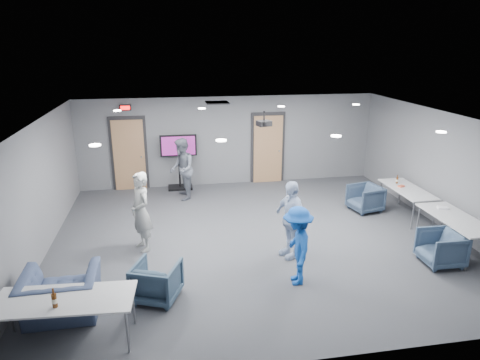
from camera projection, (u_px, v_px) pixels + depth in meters
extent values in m
plane|color=#313338|center=(256.00, 237.00, 9.72)|extent=(9.00, 9.00, 0.00)
plane|color=white|center=(257.00, 119.00, 8.88)|extent=(9.00, 9.00, 0.00)
cube|color=slate|center=(229.00, 141.00, 13.05)|extent=(9.00, 0.02, 2.70)
cube|color=slate|center=(321.00, 275.00, 5.55)|extent=(9.00, 0.02, 2.70)
cube|color=slate|center=(37.00, 193.00, 8.56)|extent=(0.02, 8.00, 2.70)
cube|color=slate|center=(444.00, 171.00, 10.04)|extent=(0.02, 8.00, 2.70)
cube|color=black|center=(129.00, 154.00, 12.61)|extent=(1.06, 0.06, 2.24)
cube|color=#9B734B|center=(129.00, 155.00, 12.58)|extent=(0.90, 0.05, 2.10)
cylinder|color=gray|center=(141.00, 157.00, 12.61)|extent=(0.04, 0.10, 0.04)
cube|color=black|center=(268.00, 148.00, 13.30)|extent=(1.06, 0.06, 2.24)
cube|color=#9B734B|center=(268.00, 149.00, 13.27)|extent=(0.90, 0.05, 2.10)
cylinder|color=gray|center=(279.00, 151.00, 13.30)|extent=(0.04, 0.10, 0.04)
cube|color=black|center=(125.00, 108.00, 12.16)|extent=(0.32, 0.06, 0.16)
cube|color=#FF0C0C|center=(125.00, 108.00, 12.13)|extent=(0.26, 0.02, 0.11)
cube|color=black|center=(217.00, 103.00, 11.43)|extent=(0.60, 0.60, 0.03)
cylinder|color=white|center=(95.00, 145.00, 6.71)|extent=(0.18, 0.18, 0.02)
cylinder|color=white|center=(117.00, 111.00, 10.08)|extent=(0.18, 0.18, 0.02)
cylinder|color=white|center=(221.00, 140.00, 7.04)|extent=(0.18, 0.18, 0.02)
cylinder|color=white|center=(202.00, 109.00, 10.41)|extent=(0.18, 0.18, 0.02)
cylinder|color=white|center=(336.00, 136.00, 7.37)|extent=(0.18, 0.18, 0.02)
cylinder|color=white|center=(281.00, 106.00, 10.74)|extent=(0.18, 0.18, 0.02)
cylinder|color=white|center=(441.00, 132.00, 7.69)|extent=(0.18, 0.18, 0.02)
cylinder|color=white|center=(356.00, 105.00, 11.07)|extent=(0.18, 0.18, 0.02)
imported|color=#9A9D9A|center=(141.00, 212.00, 8.92)|extent=(0.63, 0.74, 1.71)
imported|color=slate|center=(182.00, 169.00, 11.86)|extent=(0.68, 0.86, 1.73)
imported|color=#B0C2E2|center=(291.00, 219.00, 8.64)|extent=(0.69, 1.03, 1.63)
imported|color=#194AA2|center=(297.00, 246.00, 7.68)|extent=(0.68, 1.02, 1.48)
imported|color=#314055|center=(365.00, 198.00, 11.15)|extent=(0.89, 0.88, 0.69)
imported|color=#3C4F68|center=(441.00, 248.00, 8.45)|extent=(0.78, 0.76, 0.69)
imported|color=#35485C|center=(157.00, 281.00, 7.30)|extent=(0.96, 0.97, 0.68)
imported|color=#3B4766|center=(61.00, 295.00, 6.82)|extent=(1.18, 1.04, 0.76)
cube|color=silver|center=(407.00, 189.00, 10.70)|extent=(0.72, 1.73, 0.03)
cylinder|color=gray|center=(381.00, 193.00, 11.51)|extent=(0.04, 0.04, 0.70)
cylinder|color=gray|center=(413.00, 215.00, 10.03)|extent=(0.04, 0.04, 0.70)
cylinder|color=gray|center=(400.00, 192.00, 11.60)|extent=(0.04, 0.04, 0.70)
cylinder|color=gray|center=(434.00, 214.00, 10.13)|extent=(0.04, 0.04, 0.70)
cube|color=silver|center=(457.00, 219.00, 8.92)|extent=(0.77, 1.85, 0.03)
cylinder|color=gray|center=(418.00, 220.00, 9.78)|extent=(0.04, 0.04, 0.70)
cylinder|color=gray|center=(468.00, 254.00, 8.19)|extent=(0.04, 0.04, 0.70)
cylinder|color=gray|center=(442.00, 218.00, 9.88)|extent=(0.04, 0.04, 0.70)
cube|color=silver|center=(64.00, 300.00, 6.12)|extent=(2.02, 0.95, 0.03)
cylinder|color=gray|center=(133.00, 304.00, 6.64)|extent=(0.04, 0.04, 0.70)
cylinder|color=gray|center=(11.00, 312.00, 6.45)|extent=(0.04, 0.04, 0.70)
cylinder|color=gray|center=(127.00, 331.00, 6.01)|extent=(0.04, 0.04, 0.70)
cylinder|color=#512A0E|center=(55.00, 301.00, 5.89)|extent=(0.07, 0.07, 0.20)
cylinder|color=#512A0E|center=(53.00, 291.00, 5.85)|extent=(0.03, 0.03, 0.09)
cylinder|color=beige|center=(55.00, 301.00, 5.89)|extent=(0.08, 0.08, 0.07)
cylinder|color=#512A0E|center=(397.00, 180.00, 11.08)|extent=(0.06, 0.06, 0.16)
cylinder|color=#512A0E|center=(398.00, 176.00, 11.04)|extent=(0.02, 0.02, 0.07)
cylinder|color=beige|center=(397.00, 180.00, 11.08)|extent=(0.06, 0.06, 0.05)
cube|color=#D24F34|center=(401.00, 186.00, 10.84)|extent=(0.19, 0.16, 0.04)
cube|color=white|center=(443.00, 208.00, 9.40)|extent=(0.24, 0.20, 0.05)
cube|color=black|center=(180.00, 187.00, 12.97)|extent=(0.72, 0.51, 0.06)
cylinder|color=black|center=(179.00, 167.00, 12.77)|extent=(0.06, 0.06, 1.23)
cube|color=black|center=(178.00, 145.00, 12.57)|extent=(1.07, 0.07, 0.63)
cube|color=#6C1862|center=(178.00, 146.00, 12.52)|extent=(0.97, 0.01, 0.55)
cylinder|color=black|center=(264.00, 116.00, 10.03)|extent=(0.04, 0.04, 0.22)
cube|color=black|center=(264.00, 123.00, 10.09)|extent=(0.37, 0.34, 0.12)
cylinder|color=black|center=(265.00, 124.00, 9.95)|extent=(0.08, 0.06, 0.08)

